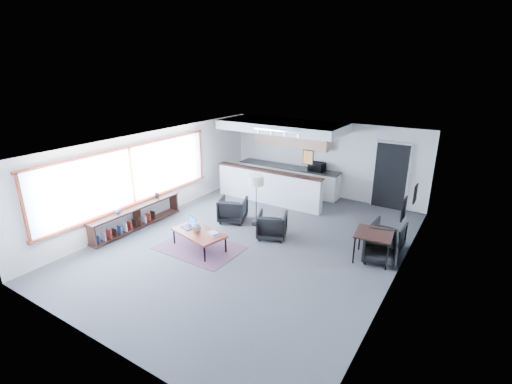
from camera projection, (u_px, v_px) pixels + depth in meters
The scene contains 21 objects.
room at pixel (254, 196), 9.28m from camera, with size 7.02×9.02×2.62m.
window at pixel (132, 177), 10.26m from camera, with size 0.10×5.95×1.66m.
console at pixel (136, 218), 10.43m from camera, with size 0.35×3.00×0.80m.
kitchenette at pixel (283, 157), 12.82m from camera, with size 4.20×1.96×2.60m.
doorway at pixel (391, 176), 11.72m from camera, with size 1.10×0.12×2.15m.
track_light at pixel (278, 132), 10.93m from camera, with size 1.60×0.07×0.15m.
wall_art_lower at pixel (404, 209), 7.77m from camera, with size 0.03×0.38×0.48m.
wall_art_upper at pixel (415, 194), 8.82m from camera, with size 0.03×0.34×0.44m.
kilim_rug at pixel (200, 248), 9.40m from camera, with size 2.08×1.43×0.01m.
coffee_table at pixel (199, 233), 9.26m from camera, with size 1.53×1.05×0.46m.
laptop at pixel (190, 224), 9.50m from camera, with size 0.44×0.41×0.26m.
ceramic_pot at pixel (197, 227), 9.22m from camera, with size 0.24×0.24×0.24m.
book_stack at pixel (214, 234), 9.05m from camera, with size 0.33×0.29×0.09m.
coaster at pixel (195, 236), 9.04m from camera, with size 0.13×0.13×0.01m.
armchair_left at pixel (233, 208), 10.91m from camera, with size 0.77×0.72×0.79m, color black.
armchair_right at pixel (272, 224), 9.89m from camera, with size 0.75×0.70×0.77m, color black.
floor_lamp at pixel (256, 182), 10.36m from camera, with size 0.51×0.51×1.49m.
dining_table at pixel (374, 235), 8.66m from camera, with size 0.92×0.92×0.70m.
dining_chair_near at pixel (380, 248), 8.71m from camera, with size 0.65×0.61×0.67m, color black.
dining_chair_far at pixel (388, 236), 9.32m from camera, with size 0.64×0.59×0.65m, color black.
microwave at pixel (317, 166), 12.71m from camera, with size 0.53×0.30×0.36m, color black.
Camera 1 is at (4.70, -7.36, 4.44)m, focal length 26.00 mm.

